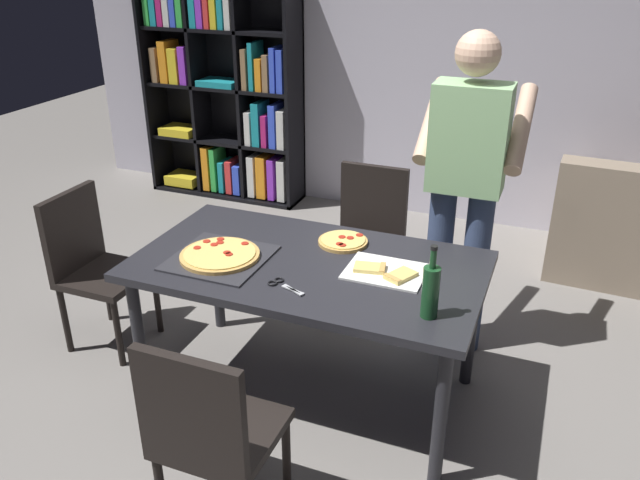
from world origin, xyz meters
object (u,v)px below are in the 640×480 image
at_px(kitchen_scissors, 282,284).
at_px(second_pizza_plain, 343,241).
at_px(dining_table, 308,276).
at_px(chair_far_side, 368,231).
at_px(pepperoni_pizza_on_tray, 220,256).
at_px(person_serving_pizza, 465,180).
at_px(chair_left_end, 92,260).
at_px(chair_near_camera, 209,430).
at_px(bookshelf, 225,90).
at_px(wine_bottle, 431,290).

xyz_separation_m(kitchen_scissors, second_pizza_plain, (0.10, 0.50, 0.01)).
distance_m(dining_table, kitchen_scissors, 0.26).
relative_size(chair_far_side, pepperoni_pizza_on_tray, 2.05).
bearing_deg(person_serving_pizza, chair_left_end, -159.19).
bearing_deg(kitchen_scissors, chair_far_side, 88.96).
xyz_separation_m(chair_near_camera, chair_far_side, (0.00, 1.88, 0.00)).
distance_m(chair_left_end, bookshelf, 2.46).
relative_size(chair_far_side, chair_left_end, 1.00).
distance_m(bookshelf, wine_bottle, 3.57).
bearing_deg(pepperoni_pizza_on_tray, second_pizza_plain, 37.73).
distance_m(chair_near_camera, pepperoni_pizza_on_tray, 0.95).
bearing_deg(chair_left_end, pepperoni_pizza_on_tray, -7.74).
xyz_separation_m(dining_table, second_pizza_plain, (0.08, 0.25, 0.09)).
distance_m(person_serving_pizza, second_pizza_plain, 0.73).
bearing_deg(bookshelf, chair_far_side, -38.97).
bearing_deg(person_serving_pizza, chair_near_camera, -109.46).
relative_size(chair_far_side, person_serving_pizza, 0.51).
xyz_separation_m(chair_near_camera, wine_bottle, (0.63, 0.68, 0.36)).
bearing_deg(chair_left_end, person_serving_pizza, 20.81).
bearing_deg(second_pizza_plain, chair_far_side, 96.86).
bearing_deg(wine_bottle, chair_left_end, 172.45).
bearing_deg(wine_bottle, dining_table, 157.93).
relative_size(person_serving_pizza, second_pizza_plain, 7.07).
relative_size(bookshelf, wine_bottle, 6.17).
bearing_deg(wine_bottle, second_pizza_plain, 137.19).
xyz_separation_m(pepperoni_pizza_on_tray, wine_bottle, (1.04, -0.13, 0.10)).
distance_m(pepperoni_pizza_on_tray, kitchen_scissors, 0.40).
distance_m(chair_left_end, kitchen_scissors, 1.33).
relative_size(chair_near_camera, person_serving_pizza, 0.51).
bearing_deg(kitchen_scissors, chair_left_end, 168.98).
distance_m(pepperoni_pizza_on_tray, wine_bottle, 1.05).
bearing_deg(chair_near_camera, dining_table, 90.00).
height_order(chair_near_camera, person_serving_pizza, person_serving_pizza).
bearing_deg(kitchen_scissors, wine_bottle, -0.62).
bearing_deg(chair_far_side, bookshelf, 141.03).
bearing_deg(pepperoni_pizza_on_tray, chair_far_side, 69.15).
height_order(chair_far_side, wine_bottle, wine_bottle).
xyz_separation_m(chair_left_end, wine_bottle, (1.94, -0.26, 0.36)).
bearing_deg(second_pizza_plain, person_serving_pizza, 42.73).
distance_m(chair_near_camera, chair_left_end, 1.61).
relative_size(dining_table, chair_near_camera, 1.82).
xyz_separation_m(chair_near_camera, second_pizza_plain, (0.08, 1.19, 0.25)).
height_order(dining_table, chair_near_camera, chair_near_camera).
bearing_deg(dining_table, pepperoni_pizza_on_tray, -163.13).
xyz_separation_m(bookshelf, kitchen_scissors, (1.75, -2.63, -0.19)).
xyz_separation_m(chair_left_end, person_serving_pizza, (1.89, 0.72, 0.49)).
bearing_deg(bookshelf, chair_near_camera, -61.84).
bearing_deg(dining_table, person_serving_pizza, 50.82).
distance_m(person_serving_pizza, pepperoni_pizza_on_tray, 1.32).
height_order(dining_table, kitchen_scissors, kitchen_scissors).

